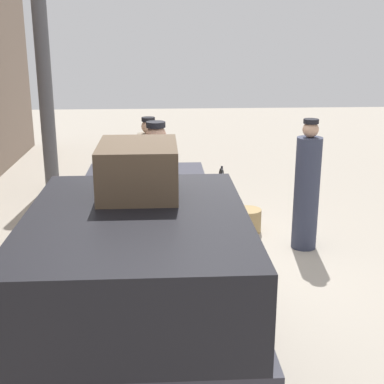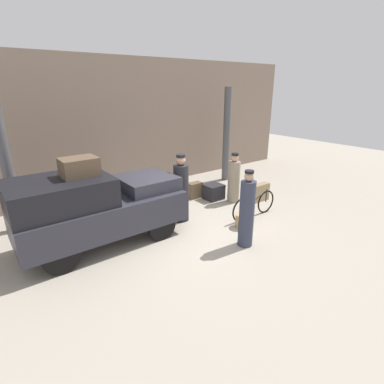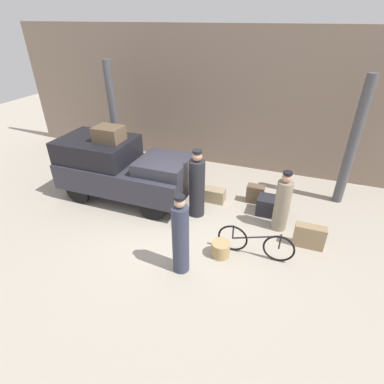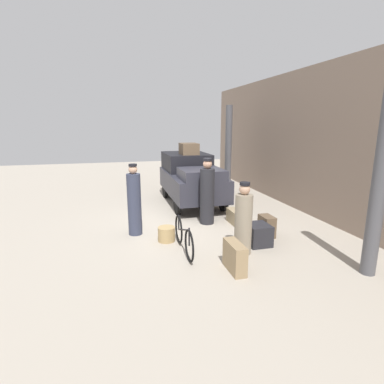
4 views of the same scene
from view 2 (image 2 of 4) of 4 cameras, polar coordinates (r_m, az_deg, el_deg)
The scene contains 15 objects.
ground_plane at distance 7.92m, azimuth -0.27°, elevation -7.17°, with size 30.00×30.00×0.00m, color #A89E8E.
station_building_facade at distance 10.69m, azimuth -13.91°, elevation 11.96°, with size 16.00×0.15×4.50m.
canopy_pillar_left at distance 8.59m, azimuth -31.89°, elevation 4.51°, with size 0.27×0.27×3.53m.
canopy_pillar_right at distance 11.76m, azimuth 6.59°, elevation 10.67°, with size 0.27×0.27×3.53m.
truck at distance 7.23m, azimuth -17.97°, elevation -2.60°, with size 3.76×1.68×1.73m.
bicycle at distance 8.70m, azimuth 11.73°, elevation -2.50°, with size 1.71×0.04×0.73m.
wicker_basket at distance 8.12m, azimuth 9.71°, elevation -5.39°, with size 0.42×0.42×0.35m.
conductor_in_dark_uniform at distance 9.65m, azimuth 7.97°, elevation 2.28°, with size 0.38×0.38×1.60m.
porter_lifting_near_truck at distance 6.97m, azimuth 10.39°, elevation -3.74°, with size 0.35×0.35×1.83m.
porter_carrying_trunk at distance 8.16m, azimuth -2.08°, elevation 0.20°, with size 0.41×0.41×1.87m.
suitcase_tan_flat at distance 10.01m, azimuth 0.51°, elevation 0.33°, with size 0.48×0.28×0.53m.
trunk_wicker_pale at distance 9.99m, azimuth 12.77°, elevation -0.08°, with size 0.69×0.24×0.57m.
trunk_umber_medium at distance 9.13m, azimuth -3.79°, elevation -2.11°, with size 0.67×0.34×0.39m.
trunk_large_brown at distance 9.94m, azimuth 4.14°, elevation 0.04°, with size 0.58×0.52×0.50m.
trunk_on_truck_roof at distance 6.87m, azimuth -20.69°, elevation 4.51°, with size 0.75×0.59×0.39m.
Camera 2 is at (-4.27, -5.64, 3.57)m, focal length 28.00 mm.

